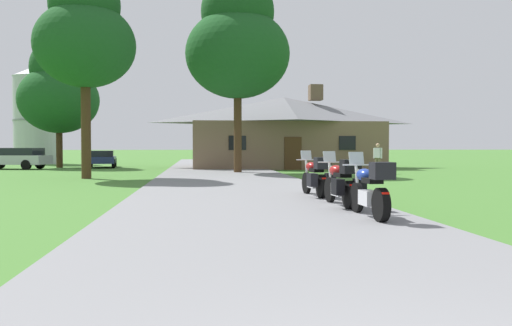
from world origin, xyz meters
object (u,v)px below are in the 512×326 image
Objects in this scene: tree_left_far at (59,90)px; motorcycle_blue_nearest_to_camera at (371,190)px; metal_silo_distant at (36,115)px; parked_silver_suv_far_left at (14,157)px; bystander_white_shirt_near_lodge at (378,157)px; tree_by_lodge_front at (238,42)px; tree_left_near at (85,34)px; motorcycle_red_second_in_row at (343,183)px; motorcycle_red_farthest_in_row at (316,177)px; parked_navy_sedan_far_left at (102,158)px.

motorcycle_blue_nearest_to_camera is at bearing -64.84° from tree_left_far.
metal_silo_distant reaches higher than motorcycle_blue_nearest_to_camera.
tree_left_far is 5.66m from parked_silver_suv_far_left.
bystander_white_shirt_near_lodge is 0.34× the size of parked_silver_suv_far_left.
metal_silo_distant is (-15.96, 17.48, -3.09)m from tree_by_lodge_front.
motorcycle_red_second_in_row is at bearing -56.37° from tree_left_near.
motorcycle_red_second_in_row and motorcycle_red_farthest_in_row have the same top height.
metal_silo_distant is (-17.17, 34.48, 3.58)m from motorcycle_red_second_in_row.
metal_silo_distant is (-4.03, 8.41, -1.25)m from tree_left_far.
parked_silver_suv_far_left is (-21.95, 8.04, -0.15)m from bystander_white_shirt_near_lodge.
metal_silo_distant is at bearing 132.39° from tree_by_lodge_front.
tree_by_lodge_front is at bearing 89.62° from motorcycle_red_farthest_in_row.
tree_left_far reaches higher than parked_navy_sedan_far_left.
tree_by_lodge_front is 14.41m from parked_navy_sedan_far_left.
motorcycle_red_farthest_in_row is 1.25× the size of bystander_white_shirt_near_lodge.
parked_silver_suv_far_left is (-15.45, 21.40, 0.17)m from motorcycle_red_farthest_in_row.
parked_navy_sedan_far_left is at bearing 20.18° from bystander_white_shirt_near_lodge.
motorcycle_red_second_in_row is 28.01m from parked_navy_sedan_far_left.
tree_left_near is at bearing -135.17° from parked_silver_suv_far_left.
motorcycle_blue_nearest_to_camera is 0.23× the size of tree_left_far.
motorcycle_blue_nearest_to_camera is 29.85m from parked_navy_sedan_far_left.
bystander_white_shirt_near_lodge is at bearing -38.23° from metal_silo_distant.
parked_silver_suv_far_left is (-15.53, 25.87, 0.16)m from motorcycle_blue_nearest_to_camera.
tree_by_lodge_front is 1.32× the size of metal_silo_distant.
metal_silo_distant is (-8.63, 21.64, -2.47)m from tree_left_near.
tree_by_lodge_front reaches higher than motorcycle_blue_nearest_to_camera.
tree_by_lodge_front reaches higher than bystander_white_shirt_near_lodge.
parked_navy_sedan_far_left is (6.94, -8.41, -3.55)m from metal_silo_distant.
tree_left_far is at bearing 142.74° from tree_by_lodge_front.
tree_left_near is at bearing -70.84° from tree_left_far.
tree_left_far is 1.85× the size of parked_silver_suv_far_left.
bystander_white_shirt_near_lodge reaches higher than motorcycle_red_farthest_in_row.
tree_by_lodge_front reaches higher than metal_silo_distant.
tree_by_lodge_front is (-7.66, 1.12, 6.35)m from bystander_white_shirt_near_lodge.
metal_silo_distant reaches higher than motorcycle_red_farthest_in_row.
motorcycle_red_farthest_in_row is 0.43× the size of parked_silver_suv_far_left.
parked_navy_sedan_far_left is (-10.17, 23.56, 0.03)m from motorcycle_red_farthest_in_row.
motorcycle_blue_nearest_to_camera is at bearing -92.61° from motorcycle_red_second_in_row.
tree_by_lodge_front is at bearing 29.55° from tree_left_near.
tree_left_far is (-13.09, 23.56, 4.83)m from motorcycle_red_farthest_in_row.
parked_navy_sedan_far_left is at bearing 109.35° from motorcycle_blue_nearest_to_camera.
bystander_white_shirt_near_lodge is 0.20× the size of metal_silo_distant.
parked_silver_suv_far_left is at bearing 122.16° from tree_left_near.
tree_left_far reaches higher than motorcycle_red_farthest_in_row.
tree_left_near is (-14.99, -3.04, 5.73)m from bystander_white_shirt_near_lodge.
parked_silver_suv_far_left reaches higher than parked_navy_sedan_far_left.
metal_silo_distant is 1.91× the size of parked_navy_sedan_far_left.
motorcycle_red_farthest_in_row reaches higher than parked_navy_sedan_far_left.
tree_by_lodge_front reaches higher than tree_left_far.
tree_left_near reaches higher than motorcycle_red_farthest_in_row.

